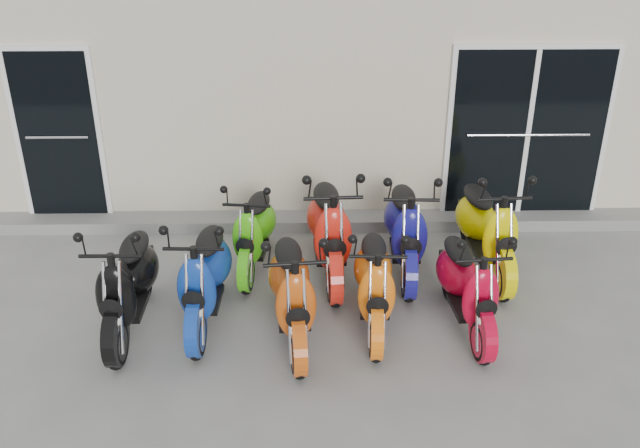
{
  "coord_description": "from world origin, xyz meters",
  "views": [
    {
      "loc": [
        -0.1,
        -6.19,
        4.19
      ],
      "look_at": [
        0.0,
        0.6,
        0.75
      ],
      "focal_mm": 40.0,
      "sensor_mm": 36.0,
      "label": 1
    }
  ],
  "objects_px": {
    "scooter_back_blue": "(406,218)",
    "scooter_back_yellow": "(488,217)",
    "scooter_front_orange_b": "(375,271)",
    "scooter_front_red": "(468,274)",
    "scooter_front_blue": "(204,265)",
    "scooter_front_orange_a": "(292,279)",
    "scooter_back_red": "(329,217)",
    "scooter_front_black": "(126,272)",
    "scooter_back_green": "(254,221)"
  },
  "relations": [
    {
      "from": "scooter_front_orange_a",
      "to": "scooter_front_red",
      "type": "xyz_separation_m",
      "value": [
        1.72,
        0.13,
        -0.04
      ]
    },
    {
      "from": "scooter_back_red",
      "to": "scooter_front_orange_b",
      "type": "bearing_deg",
      "value": -71.0
    },
    {
      "from": "scooter_back_blue",
      "to": "scooter_back_yellow",
      "type": "distance_m",
      "value": 0.91
    },
    {
      "from": "scooter_back_yellow",
      "to": "scooter_back_blue",
      "type": "bearing_deg",
      "value": 174.76
    },
    {
      "from": "scooter_back_blue",
      "to": "scooter_back_green",
      "type": "bearing_deg",
      "value": 178.73
    },
    {
      "from": "scooter_front_red",
      "to": "scooter_front_orange_a",
      "type": "bearing_deg",
      "value": 179.21
    },
    {
      "from": "scooter_front_blue",
      "to": "scooter_back_yellow",
      "type": "distance_m",
      "value": 3.18
    },
    {
      "from": "scooter_front_orange_a",
      "to": "scooter_front_red",
      "type": "relative_size",
      "value": 1.07
    },
    {
      "from": "scooter_front_orange_b",
      "to": "scooter_front_red",
      "type": "xyz_separation_m",
      "value": [
        0.91,
        -0.06,
        -0.01
      ]
    },
    {
      "from": "scooter_front_orange_b",
      "to": "scooter_back_yellow",
      "type": "height_order",
      "value": "scooter_back_yellow"
    },
    {
      "from": "scooter_back_green",
      "to": "scooter_back_yellow",
      "type": "height_order",
      "value": "scooter_back_yellow"
    },
    {
      "from": "scooter_front_orange_a",
      "to": "scooter_back_red",
      "type": "height_order",
      "value": "scooter_back_red"
    },
    {
      "from": "scooter_back_yellow",
      "to": "scooter_front_black",
      "type": "bearing_deg",
      "value": -168.51
    },
    {
      "from": "scooter_back_red",
      "to": "scooter_front_orange_a",
      "type": "bearing_deg",
      "value": -111.33
    },
    {
      "from": "scooter_back_yellow",
      "to": "scooter_front_blue",
      "type": "bearing_deg",
      "value": -167.01
    },
    {
      "from": "scooter_front_blue",
      "to": "scooter_front_orange_a",
      "type": "relative_size",
      "value": 1.0
    },
    {
      "from": "scooter_front_blue",
      "to": "scooter_front_orange_a",
      "type": "xyz_separation_m",
      "value": [
        0.87,
        -0.29,
        0.0
      ]
    },
    {
      "from": "scooter_front_black",
      "to": "scooter_front_red",
      "type": "relative_size",
      "value": 1.07
    },
    {
      "from": "scooter_front_orange_b",
      "to": "scooter_front_orange_a",
      "type": "bearing_deg",
      "value": -163.97
    },
    {
      "from": "scooter_front_orange_b",
      "to": "scooter_front_red",
      "type": "distance_m",
      "value": 0.91
    },
    {
      "from": "scooter_front_blue",
      "to": "scooter_front_orange_b",
      "type": "relative_size",
      "value": 1.05
    },
    {
      "from": "scooter_front_red",
      "to": "scooter_back_blue",
      "type": "xyz_separation_m",
      "value": [
        -0.47,
        1.13,
        0.06
      ]
    },
    {
      "from": "scooter_front_orange_b",
      "to": "scooter_back_yellow",
      "type": "relative_size",
      "value": 0.91
    },
    {
      "from": "scooter_back_yellow",
      "to": "scooter_back_green",
      "type": "bearing_deg",
      "value": 172.88
    },
    {
      "from": "scooter_front_red",
      "to": "scooter_back_red",
      "type": "distance_m",
      "value": 1.72
    },
    {
      "from": "scooter_back_blue",
      "to": "scooter_back_yellow",
      "type": "relative_size",
      "value": 0.99
    },
    {
      "from": "scooter_front_black",
      "to": "scooter_back_blue",
      "type": "xyz_separation_m",
      "value": [
        2.86,
        1.1,
        0.02
      ]
    },
    {
      "from": "scooter_front_blue",
      "to": "scooter_back_yellow",
      "type": "relative_size",
      "value": 0.96
    },
    {
      "from": "scooter_front_orange_a",
      "to": "scooter_back_red",
      "type": "xyz_separation_m",
      "value": [
        0.39,
        1.21,
        0.06
      ]
    },
    {
      "from": "scooter_front_orange_a",
      "to": "scooter_back_red",
      "type": "relative_size",
      "value": 0.92
    },
    {
      "from": "scooter_front_red",
      "to": "scooter_back_green",
      "type": "height_order",
      "value": "scooter_front_red"
    },
    {
      "from": "scooter_front_orange_b",
      "to": "scooter_back_blue",
      "type": "height_order",
      "value": "scooter_back_blue"
    },
    {
      "from": "scooter_front_black",
      "to": "scooter_back_green",
      "type": "bearing_deg",
      "value": 46.43
    },
    {
      "from": "scooter_front_black",
      "to": "scooter_back_yellow",
      "type": "bearing_deg",
      "value": 16.35
    },
    {
      "from": "scooter_front_blue",
      "to": "scooter_front_orange_b",
      "type": "height_order",
      "value": "scooter_front_blue"
    },
    {
      "from": "scooter_front_red",
      "to": "scooter_back_blue",
      "type": "relative_size",
      "value": 0.91
    },
    {
      "from": "scooter_front_blue",
      "to": "scooter_back_blue",
      "type": "distance_m",
      "value": 2.34
    },
    {
      "from": "scooter_front_black",
      "to": "scooter_back_green",
      "type": "relative_size",
      "value": 1.1
    },
    {
      "from": "scooter_front_orange_a",
      "to": "scooter_front_orange_b",
      "type": "height_order",
      "value": "scooter_front_orange_a"
    },
    {
      "from": "scooter_front_orange_a",
      "to": "scooter_front_blue",
      "type": "bearing_deg",
      "value": 155.55
    },
    {
      "from": "scooter_front_black",
      "to": "scooter_front_red",
      "type": "height_order",
      "value": "scooter_front_black"
    },
    {
      "from": "scooter_back_red",
      "to": "scooter_back_yellow",
      "type": "bearing_deg",
      "value": -2.16
    },
    {
      "from": "scooter_back_red",
      "to": "scooter_back_yellow",
      "type": "xyz_separation_m",
      "value": [
        1.77,
        0.04,
        -0.03
      ]
    },
    {
      "from": "scooter_front_orange_a",
      "to": "scooter_back_blue",
      "type": "bearing_deg",
      "value": 39.27
    },
    {
      "from": "scooter_front_red",
      "to": "scooter_back_yellow",
      "type": "distance_m",
      "value": 1.21
    },
    {
      "from": "scooter_back_red",
      "to": "scooter_back_green",
      "type": "bearing_deg",
      "value": 166.25
    },
    {
      "from": "scooter_back_blue",
      "to": "scooter_front_red",
      "type": "bearing_deg",
      "value": -65.18
    },
    {
      "from": "scooter_front_orange_b",
      "to": "scooter_back_blue",
      "type": "distance_m",
      "value": 1.16
    },
    {
      "from": "scooter_front_blue",
      "to": "scooter_back_blue",
      "type": "xyz_separation_m",
      "value": [
        2.12,
        0.98,
        0.02
      ]
    },
    {
      "from": "scooter_front_black",
      "to": "scooter_back_green",
      "type": "distance_m",
      "value": 1.67
    }
  ]
}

